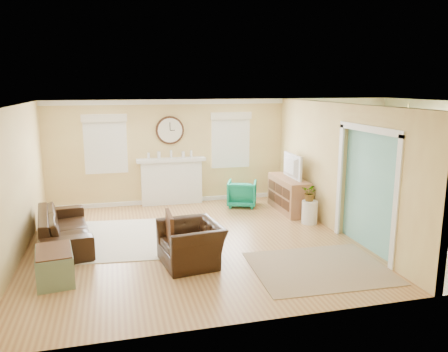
{
  "coord_description": "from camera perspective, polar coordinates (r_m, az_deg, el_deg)",
  "views": [
    {
      "loc": [
        -2.86,
        -7.79,
        2.94
      ],
      "look_at": [
        -0.8,
        0.3,
        1.2
      ],
      "focal_mm": 35.0,
      "sensor_mm": 36.0,
      "label": 1
    }
  ],
  "objects": [
    {
      "name": "pendant",
      "position": [
        9.77,
        22.77,
        6.53
      ],
      "size": [
        0.3,
        0.3,
        0.55
      ],
      "color": "gold",
      "rests_on": "ceiling"
    },
    {
      "name": "window_right",
      "position": [
        11.2,
        0.87,
        5.21
      ],
      "size": [
        1.05,
        0.13,
        1.42
      ],
      "color": "white",
      "rests_on": "wall_back"
    },
    {
      "name": "wall_left",
      "position": [
        8.13,
        -25.61,
        -1.04
      ],
      "size": [
        0.02,
        6.0,
        2.6
      ],
      "primitive_type": "cube",
      "color": "tan",
      "rests_on": "ground"
    },
    {
      "name": "partition",
      "position": [
        9.31,
        13.96,
        1.64
      ],
      "size": [
        0.17,
        6.0,
        2.6
      ],
      "color": "tan",
      "rests_on": "ground"
    },
    {
      "name": "dining_table",
      "position": [
        10.15,
        22.41,
        -3.98
      ],
      "size": [
        1.13,
        1.96,
        0.68
      ],
      "primitive_type": "imported",
      "rotation": [
        0.0,
        0.0,
        1.55
      ],
      "color": "#452D1C",
      "rests_on": "floor"
    },
    {
      "name": "fireplace",
      "position": [
        11.0,
        -6.86,
        -0.6
      ],
      "size": [
        1.7,
        0.3,
        1.17
      ],
      "color": "white",
      "rests_on": "ground"
    },
    {
      "name": "green_chair",
      "position": [
        10.79,
        2.36,
        -2.29
      ],
      "size": [
        0.89,
        0.9,
        0.64
      ],
      "primitive_type": "imported",
      "rotation": [
        0.0,
        0.0,
        2.78
      ],
      "color": "#01734E",
      "rests_on": "floor"
    },
    {
      "name": "dining_chair_n",
      "position": [
        10.95,
        18.73,
        -1.34
      ],
      "size": [
        0.49,
        0.49,
        0.97
      ],
      "color": "slate",
      "rests_on": "floor"
    },
    {
      "name": "sofa",
      "position": [
        8.75,
        -20.15,
        -6.36
      ],
      "size": [
        1.18,
        2.33,
        0.65
      ],
      "primitive_type": "imported",
      "rotation": [
        0.0,
        0.0,
        1.71
      ],
      "color": "black",
      "rests_on": "floor"
    },
    {
      "name": "garden_stool",
      "position": [
        9.63,
        11.11,
        -4.67
      ],
      "size": [
        0.34,
        0.34,
        0.5
      ],
      "primitive_type": "cylinder",
      "color": "white",
      "rests_on": "floor"
    },
    {
      "name": "rug_cream",
      "position": [
        8.81,
        -10.53,
        -7.88
      ],
      "size": [
        2.98,
        2.65,
        0.01
      ],
      "primitive_type": "cube",
      "rotation": [
        0.0,
        0.0,
        -0.1
      ],
      "color": "white",
      "rests_on": "floor"
    },
    {
      "name": "trunk",
      "position": [
        7.27,
        -21.24,
        -10.82
      ],
      "size": [
        0.64,
        0.92,
        0.5
      ],
      "color": "slate",
      "rests_on": "floor"
    },
    {
      "name": "wall_back",
      "position": [
        11.28,
        0.56,
        3.42
      ],
      "size": [
        9.0,
        0.02,
        2.6
      ],
      "primitive_type": "cube",
      "color": "tan",
      "rests_on": "ground"
    },
    {
      "name": "dining_chair_w",
      "position": [
        9.75,
        19.26,
        -3.15
      ],
      "size": [
        0.44,
        0.44,
        0.92
      ],
      "color": "white",
      "rests_on": "floor"
    },
    {
      "name": "ceiling",
      "position": [
        8.3,
        5.95,
        9.37
      ],
      "size": [
        9.0,
        6.0,
        0.02
      ],
      "primitive_type": "cube",
      "color": "white",
      "rests_on": "wall_back"
    },
    {
      "name": "potted_plant",
      "position": [
        9.52,
        11.21,
        -2.13
      ],
      "size": [
        0.45,
        0.45,
        0.38
      ],
      "primitive_type": "imported",
      "rotation": [
        0.0,
        0.0,
        5.4
      ],
      "color": "#337F33",
      "rests_on": "garden_stool"
    },
    {
      "name": "credenza",
      "position": [
        10.47,
        8.42,
        -2.39
      ],
      "size": [
        0.51,
        1.51,
        0.8
      ],
      "color": "#92613E",
      "rests_on": "floor"
    },
    {
      "name": "floor",
      "position": [
        8.8,
        5.59,
        -7.8
      ],
      "size": [
        9.0,
        9.0,
        0.0
      ],
      "primitive_type": "plane",
      "color": "#9A653B",
      "rests_on": "ground"
    },
    {
      "name": "dining_chair_s",
      "position": [
        9.32,
        26.72,
        -4.6
      ],
      "size": [
        0.45,
        0.45,
        0.88
      ],
      "color": "slate",
      "rests_on": "floor"
    },
    {
      "name": "wall_clock",
      "position": [
        10.89,
        -7.08,
        5.95
      ],
      "size": [
        0.7,
        0.07,
        0.7
      ],
      "color": "#452D1C",
      "rests_on": "wall_back"
    },
    {
      "name": "window_left",
      "position": [
        10.82,
        -15.24,
        4.56
      ],
      "size": [
        1.05,
        0.13,
        1.42
      ],
      "color": "white",
      "rests_on": "wall_back"
    },
    {
      "name": "rug_grey",
      "position": [
        10.24,
        22.27,
        -5.78
      ],
      "size": [
        2.45,
        3.06,
        0.01
      ],
      "primitive_type": "cube",
      "color": "slate",
      "rests_on": "floor"
    },
    {
      "name": "dining_chair_e",
      "position": [
        10.45,
        25.58,
        -2.37
      ],
      "size": [
        0.5,
        0.5,
        1.01
      ],
      "color": "slate",
      "rests_on": "floor"
    },
    {
      "name": "eames_chair",
      "position": [
        7.39,
        -4.33,
        -8.8
      ],
      "size": [
        1.08,
        1.19,
        0.69
      ],
      "primitive_type": "imported",
      "rotation": [
        0.0,
        0.0,
        -1.43
      ],
      "color": "black",
      "rests_on": "floor"
    },
    {
      "name": "rug_jute",
      "position": [
        7.47,
        12.33,
        -11.64
      ],
      "size": [
        2.23,
        1.85,
        0.01
      ],
      "primitive_type": "cube",
      "rotation": [
        0.0,
        0.0,
        -0.04
      ],
      "color": "#9D8366",
      "rests_on": "floor"
    },
    {
      "name": "wall_front",
      "position": [
        5.81,
        15.93,
        -5.09
      ],
      "size": [
        9.0,
        0.02,
        2.6
      ],
      "primitive_type": "cube",
      "color": "tan",
      "rests_on": "ground"
    },
    {
      "name": "tv",
      "position": [
        10.32,
        8.44,
        1.29
      ],
      "size": [
        0.14,
        0.99,
        0.57
      ],
      "primitive_type": "imported",
      "rotation": [
        0.0,
        0.0,
        1.56
      ],
      "color": "black",
      "rests_on": "credenza"
    }
  ]
}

